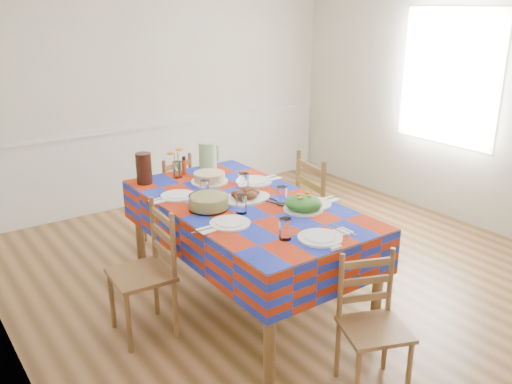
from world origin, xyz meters
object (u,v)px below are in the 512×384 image
tea_pitcher (144,168)px  chair_right (324,214)px  chair_near (372,325)px  green_pitcher (208,157)px  chair_left (147,273)px  chair_far (170,199)px  meat_platter (246,196)px  dining_table (245,213)px

tea_pitcher → chair_right: (1.26, -0.85, -0.42)m
tea_pitcher → chair_near: bearing=-78.5°
green_pitcher → chair_left: 1.39m
green_pitcher → chair_near: bearing=-94.1°
chair_left → chair_right: 1.66m
chair_left → chair_far: bearing=151.1°
chair_near → chair_right: bearing=80.4°
meat_platter → chair_left: 0.94m
meat_platter → chair_right: 0.86m
dining_table → chair_near: size_ratio=2.44×
meat_platter → chair_far: (-0.02, 1.28, -0.40)m
chair_far → chair_left: bearing=40.5°
chair_far → chair_right: 1.54m
chair_far → chair_right: size_ratio=0.84×
meat_platter → green_pitcher: 0.81m
chair_near → chair_far: chair_far is taller
chair_left → chair_near: bearing=36.4°
dining_table → chair_near: (0.01, -1.32, -0.30)m
dining_table → chair_right: 0.85m
dining_table → chair_left: bearing=-179.8°
chair_near → chair_far: 2.63m
green_pitcher → chair_right: green_pitcher is taller
green_pitcher → chair_near: 2.22m
meat_platter → green_pitcher: bearing=80.2°
chair_near → chair_left: chair_left is taller
meat_platter → chair_far: 1.34m
dining_table → green_pitcher: size_ratio=7.71×
dining_table → chair_near: 1.35m
chair_left → dining_table: bearing=93.9°
meat_platter → chair_far: bearing=90.9°
dining_table → green_pitcher: green_pitcher is taller
green_pitcher → chair_left: size_ratio=0.29×
chair_near → chair_right: size_ratio=0.81×
tea_pitcher → chair_left: tea_pitcher is taller
dining_table → chair_far: size_ratio=2.35×
tea_pitcher → green_pitcher: bearing=-2.7°
chair_far → chair_left: (-0.84, -1.32, 0.03)m
chair_near → meat_platter: bearing=111.2°
dining_table → chair_right: chair_right is taller
chair_far → chair_left: size_ratio=0.94×
dining_table → chair_far: bearing=89.5°
chair_far → tea_pitcher: bearing=29.1°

